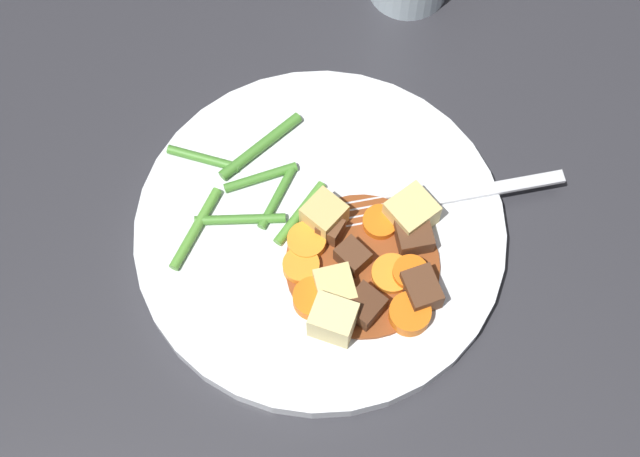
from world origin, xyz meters
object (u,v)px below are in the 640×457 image
at_px(carrot_slice_6, 305,241).
at_px(potato_chunk_0, 335,288).
at_px(carrot_slice_3, 410,314).
at_px(potato_chunk_1, 411,213).
at_px(carrot_slice_2, 410,274).
at_px(meat_chunk_0, 353,257).
at_px(carrot_slice_5, 380,223).
at_px(meat_chunk_4, 414,236).
at_px(carrot_slice_0, 314,299).
at_px(carrot_slice_4, 301,266).
at_px(fork, 446,197).
at_px(meat_chunk_3, 365,306).
at_px(dinner_plate, 320,233).
at_px(potato_chunk_2, 333,320).
at_px(meat_chunk_1, 421,290).
at_px(meat_chunk_2, 327,233).
at_px(carrot_slice_1, 388,279).
at_px(potato_chunk_3, 321,214).

xyz_separation_m(carrot_slice_6, potato_chunk_0, (0.04, -0.02, 0.00)).
height_order(carrot_slice_3, potato_chunk_1, potato_chunk_1).
distance_m(carrot_slice_2, meat_chunk_0, 0.04).
relative_size(carrot_slice_5, meat_chunk_4, 1.05).
height_order(potato_chunk_0, meat_chunk_0, same).
bearing_deg(carrot_slice_0, carrot_slice_4, 146.04).
bearing_deg(meat_chunk_4, fork, 89.29).
xyz_separation_m(meat_chunk_3, fork, (-0.00, 0.11, -0.01)).
height_order(dinner_plate, potato_chunk_0, potato_chunk_0).
bearing_deg(potato_chunk_2, meat_chunk_3, 63.12).
bearing_deg(carrot_slice_2, potato_chunk_0, -131.18).
height_order(carrot_slice_4, meat_chunk_1, meat_chunk_1).
height_order(potato_chunk_2, fork, potato_chunk_2).
bearing_deg(carrot_slice_5, meat_chunk_2, -128.25).
distance_m(carrot_slice_5, potato_chunk_0, 0.06).
relative_size(carrot_slice_2, meat_chunk_3, 1.07).
xyz_separation_m(carrot_slice_1, meat_chunk_3, (-0.00, -0.03, 0.01)).
xyz_separation_m(carrot_slice_0, potato_chunk_0, (0.01, 0.01, 0.00)).
relative_size(potato_chunk_1, meat_chunk_1, 1.10).
bearing_deg(dinner_plate, meat_chunk_4, 27.53).
relative_size(meat_chunk_4, fork, 0.18).
xyz_separation_m(carrot_slice_0, meat_chunk_0, (0.00, 0.04, 0.00)).
distance_m(carrot_slice_4, meat_chunk_4, 0.09).
bearing_deg(dinner_plate, meat_chunk_1, 0.05).
relative_size(carrot_slice_0, potato_chunk_1, 0.94).
distance_m(carrot_slice_1, potato_chunk_1, 0.05).
distance_m(meat_chunk_2, meat_chunk_4, 0.06).
distance_m(potato_chunk_0, meat_chunk_2, 0.04).
xyz_separation_m(potato_chunk_3, meat_chunk_2, (0.01, -0.01, -0.00)).
relative_size(carrot_slice_2, meat_chunk_2, 1.29).
relative_size(carrot_slice_2, meat_chunk_1, 0.90).
distance_m(carrot_slice_5, meat_chunk_4, 0.03).
xyz_separation_m(dinner_plate, meat_chunk_3, (0.06, -0.03, 0.02)).
relative_size(carrot_slice_3, meat_chunk_0, 1.36).
bearing_deg(meat_chunk_1, carrot_slice_1, -169.81).
bearing_deg(meat_chunk_3, meat_chunk_0, 138.10).
bearing_deg(potato_chunk_1, potato_chunk_3, -142.65).
bearing_deg(carrot_slice_0, dinner_plate, 121.61).
bearing_deg(potato_chunk_2, carrot_slice_1, 76.84).
bearing_deg(potato_chunk_3, fork, 47.78).
bearing_deg(meat_chunk_1, meat_chunk_3, -127.04).
bearing_deg(meat_chunk_4, carrot_slice_3, -58.58).
bearing_deg(potato_chunk_0, carrot_slice_0, -121.69).
bearing_deg(fork, carrot_slice_2, -78.90).
xyz_separation_m(carrot_slice_1, carrot_slice_6, (-0.07, -0.01, 0.00)).
bearing_deg(fork, potato_chunk_0, -101.74).
height_order(carrot_slice_2, meat_chunk_2, meat_chunk_2).
relative_size(potato_chunk_2, potato_chunk_3, 1.13).
distance_m(carrot_slice_4, potato_chunk_1, 0.09).
distance_m(carrot_slice_5, potato_chunk_1, 0.02).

